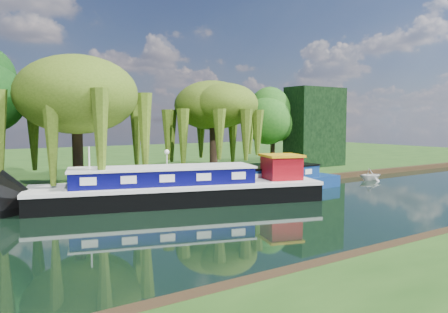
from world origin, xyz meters
TOP-DOWN VIEW (x-y plane):
  - ground at (0.00, 0.00)m, footprint 120.00×120.00m
  - far_bank at (0.00, 34.00)m, footprint 120.00×52.00m
  - dutch_barge at (-0.87, 5.62)m, footprint 18.20×8.99m
  - narrowboat at (5.65, 5.69)m, footprint 13.75×2.68m
  - white_cruiser at (17.48, 5.81)m, footprint 2.52×2.30m
  - willow_left at (-5.59, 11.56)m, footprint 7.09×7.09m
  - willow_right at (6.60, 13.82)m, footprint 6.00×6.00m
  - tree_far_right at (14.87, 15.77)m, footprint 4.17×4.17m
  - conifer_hedge at (19.00, 14.00)m, footprint 6.00×3.00m
  - lamppost at (0.50, 10.50)m, footprint 0.36×0.36m
  - mooring_posts at (-0.50, 8.40)m, footprint 19.16×0.16m

SIDE VIEW (x-z plane):
  - ground at x=0.00m, z-range 0.00..0.00m
  - white_cruiser at x=17.48m, z-range -0.57..0.57m
  - far_bank at x=0.00m, z-range 0.00..0.45m
  - narrowboat at x=5.65m, z-range -0.29..1.71m
  - dutch_barge at x=-0.87m, z-range -0.95..2.81m
  - mooring_posts at x=-0.50m, z-range 0.45..1.45m
  - lamppost at x=0.50m, z-range 1.14..3.70m
  - conifer_hedge at x=19.00m, z-range 0.45..8.45m
  - tree_far_right at x=14.87m, z-range 1.75..8.57m
  - willow_right at x=6.60m, z-range 2.13..9.44m
  - willow_left at x=-5.59m, z-range 2.37..10.87m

